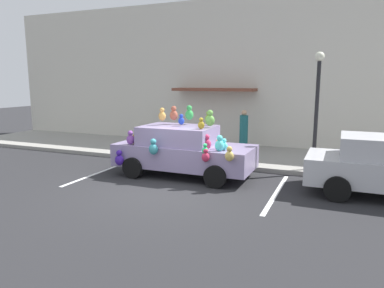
{
  "coord_description": "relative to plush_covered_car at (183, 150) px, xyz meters",
  "views": [
    {
      "loc": [
        4.34,
        -8.25,
        2.92
      ],
      "look_at": [
        -0.1,
        2.3,
        0.9
      ],
      "focal_mm": 33.56,
      "sensor_mm": 36.0,
      "label": 1
    }
  ],
  "objects": [
    {
      "name": "ground_plane",
      "position": [
        0.15,
        -1.69,
        -0.81
      ],
      "size": [
        60.0,
        60.0,
        0.0
      ],
      "primitive_type": "plane",
      "color": "#262628"
    },
    {
      "name": "parking_stripe_rear",
      "position": [
        -2.64,
        -0.69,
        -0.81
      ],
      "size": [
        0.12,
        3.6,
        0.01
      ],
      "primitive_type": "cube",
      "color": "silver",
      "rests_on": "ground"
    },
    {
      "name": "parking_stripe_front",
      "position": [
        3.02,
        -0.69,
        -0.81
      ],
      "size": [
        0.12,
        3.6,
        0.01
      ],
      "primitive_type": "cube",
      "color": "silver",
      "rests_on": "ground"
    },
    {
      "name": "plush_covered_car",
      "position": [
        0.0,
        0.0,
        0.0
      ],
      "size": [
        4.26,
        2.1,
        2.15
      ],
      "color": "#8A7BA4",
      "rests_on": "ground"
    },
    {
      "name": "pedestrian_near_shopfront",
      "position": [
        0.88,
        3.99,
        0.09
      ],
      "size": [
        0.34,
        0.34,
        1.63
      ],
      "color": "#1E5E64",
      "rests_on": "sidewalk"
    },
    {
      "name": "sidewalk",
      "position": [
        0.15,
        3.31,
        -0.74
      ],
      "size": [
        24.0,
        4.0,
        0.15
      ],
      "primitive_type": "cube",
      "color": "gray",
      "rests_on": "ground"
    },
    {
      "name": "teddy_bear_on_sidewalk",
      "position": [
        -2.44,
        1.92,
        -0.38
      ],
      "size": [
        0.32,
        0.26,
        0.61
      ],
      "color": "beige",
      "rests_on": "sidewalk"
    },
    {
      "name": "storefront_building",
      "position": [
        0.14,
        5.46,
        2.38
      ],
      "size": [
        24.0,
        1.25,
        6.4
      ],
      "color": "beige",
      "rests_on": "ground"
    },
    {
      "name": "street_lamp_post",
      "position": [
        3.74,
        1.81,
        1.59
      ],
      "size": [
        0.28,
        0.28,
        3.64
      ],
      "color": "black",
      "rests_on": "sidewalk"
    }
  ]
}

